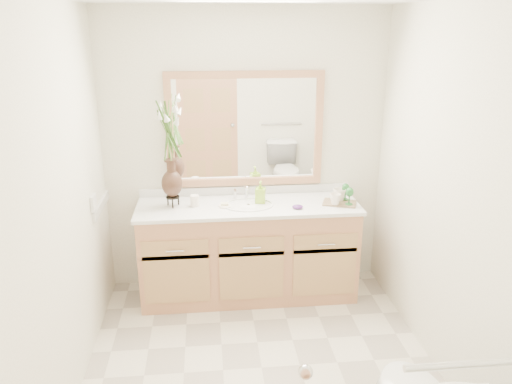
{
  "coord_description": "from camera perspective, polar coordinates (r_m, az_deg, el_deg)",
  "views": [
    {
      "loc": [
        -0.33,
        -2.85,
        2.26
      ],
      "look_at": [
        0.03,
        0.65,
        1.06
      ],
      "focal_mm": 35.0,
      "sensor_mm": 36.0,
      "label": 1
    }
  ],
  "objects": [
    {
      "name": "purple_dish",
      "position": [
        4.05,
        4.78,
        -1.69
      ],
      "size": [
        0.1,
        0.08,
        0.03
      ],
      "primitive_type": "ellipsoid",
      "rotation": [
        0.0,
        0.0,
        -0.16
      ],
      "color": "#51236B",
      "rests_on": "counter"
    },
    {
      "name": "mirror",
      "position": [
        4.23,
        -1.24,
        7.13
      ],
      "size": [
        1.32,
        0.04,
        0.97
      ],
      "color": "white",
      "rests_on": "wall_back"
    },
    {
      "name": "wall_front",
      "position": [
        1.91,
        5.35,
        -15.04
      ],
      "size": [
        2.4,
        0.02,
        2.4
      ],
      "primitive_type": "cube",
      "color": "white",
      "rests_on": "floor"
    },
    {
      "name": "door",
      "position": [
        2.01,
        -3.89,
        -20.06
      ],
      "size": [
        0.8,
        0.03,
        2.0
      ],
      "primitive_type": "cube",
      "color": "tan",
      "rests_on": "floor"
    },
    {
      "name": "grab_bar",
      "position": [
        2.3,
        23.23,
        -17.64
      ],
      "size": [
        0.55,
        0.03,
        0.03
      ],
      "primitive_type": "cylinder",
      "rotation": [
        0.0,
        1.57,
        0.0
      ],
      "color": "silver",
      "rests_on": "wall_front"
    },
    {
      "name": "counter",
      "position": [
        4.14,
        -0.89,
        -1.63
      ],
      "size": [
        1.84,
        0.57,
        0.03
      ],
      "primitive_type": "cube",
      "color": "white",
      "rests_on": "vanity"
    },
    {
      "name": "mug_right",
      "position": [
        4.23,
        9.51,
        -0.24
      ],
      "size": [
        0.15,
        0.15,
        0.11
      ],
      "primitive_type": "imported",
      "rotation": [
        0.0,
        0.0,
        0.83
      ],
      "color": "white",
      "rests_on": "tray"
    },
    {
      "name": "floor",
      "position": [
        3.65,
        0.65,
        -19.42
      ],
      "size": [
        2.6,
        2.6,
        0.0
      ],
      "primitive_type": "plane",
      "color": "silver",
      "rests_on": "ground"
    },
    {
      "name": "soap_dish",
      "position": [
        4.09,
        -3.61,
        -1.55
      ],
      "size": [
        0.1,
        0.1,
        0.03
      ],
      "color": "white",
      "rests_on": "counter"
    },
    {
      "name": "tumbler",
      "position": [
        4.11,
        -7.04,
        -1.0
      ],
      "size": [
        0.07,
        0.07,
        0.09
      ],
      "primitive_type": "cylinder",
      "color": "white",
      "rests_on": "counter"
    },
    {
      "name": "switch_plate",
      "position": [
        3.93,
        -18.07,
        -1.17
      ],
      "size": [
        0.02,
        0.12,
        0.12
      ],
      "primitive_type": "cube",
      "color": "white",
      "rests_on": "wall_left"
    },
    {
      "name": "wall_right",
      "position": [
        3.4,
        21.24,
        -0.65
      ],
      "size": [
        0.02,
        2.6,
        2.4
      ],
      "primitive_type": "cube",
      "color": "white",
      "rests_on": "floor"
    },
    {
      "name": "tray",
      "position": [
        4.21,
        9.52,
        -1.24
      ],
      "size": [
        0.31,
        0.26,
        0.01
      ],
      "primitive_type": "cube",
      "rotation": [
        0.0,
        0.0,
        -0.35
      ],
      "color": "brown",
      "rests_on": "counter"
    },
    {
      "name": "flower_vase",
      "position": [
        4.0,
        -9.86,
        5.89
      ],
      "size": [
        0.2,
        0.2,
        0.82
      ],
      "rotation": [
        0.0,
        0.0,
        0.39
      ],
      "color": "black",
      "rests_on": "counter"
    },
    {
      "name": "mug_left",
      "position": [
        4.14,
        9.04,
        -0.75
      ],
      "size": [
        0.12,
        0.11,
        0.1
      ],
      "primitive_type": "imported",
      "rotation": [
        0.0,
        0.0,
        0.26
      ],
      "color": "white",
      "rests_on": "tray"
    },
    {
      "name": "goblet_back",
      "position": [
        4.24,
        10.2,
        0.36
      ],
      "size": [
        0.06,
        0.06,
        0.14
      ],
      "color": "#23692B",
      "rests_on": "tray"
    },
    {
      "name": "soap_bottle",
      "position": [
        4.16,
        0.52,
        -0.11
      ],
      "size": [
        0.09,
        0.09,
        0.17
      ],
      "primitive_type": "imported",
      "rotation": [
        0.0,
        0.0,
        -0.23
      ],
      "color": "#93C82F",
      "rests_on": "counter"
    },
    {
      "name": "goblet_front",
      "position": [
        4.13,
        10.64,
        -0.12
      ],
      "size": [
        0.07,
        0.07,
        0.15
      ],
      "color": "#23692B",
      "rests_on": "tray"
    },
    {
      "name": "wall_left",
      "position": [
        3.16,
        -21.43,
        -2.13
      ],
      "size": [
        0.02,
        2.6,
        2.4
      ],
      "primitive_type": "cube",
      "color": "white",
      "rests_on": "floor"
    },
    {
      "name": "vanity",
      "position": [
        4.3,
        -0.86,
        -6.82
      ],
      "size": [
        1.8,
        0.55,
        0.8
      ],
      "color": "tan",
      "rests_on": "floor"
    },
    {
      "name": "wall_back",
      "position": [
        4.3,
        -1.25,
        4.51
      ],
      "size": [
        2.4,
        0.02,
        2.4
      ],
      "primitive_type": "cube",
      "color": "white",
      "rests_on": "floor"
    },
    {
      "name": "sink",
      "position": [
        4.14,
        -0.86,
        -2.22
      ],
      "size": [
        0.38,
        0.34,
        0.23
      ],
      "color": "white",
      "rests_on": "counter"
    }
  ]
}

